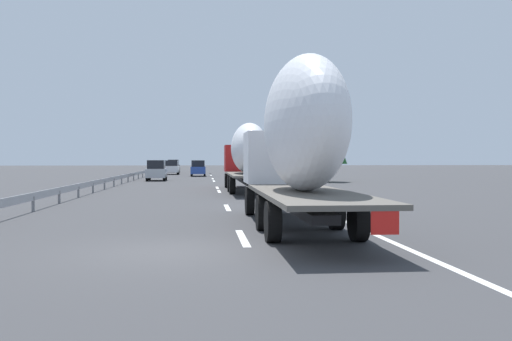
{
  "coord_description": "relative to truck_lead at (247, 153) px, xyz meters",
  "views": [
    {
      "loc": [
        -12.79,
        -0.75,
        2.1
      ],
      "look_at": [
        17.21,
        -3.61,
        1.47
      ],
      "focal_mm": 39.38,
      "sensor_mm": 36.0,
      "label": 1
    }
  ],
  "objects": [
    {
      "name": "lane_stripe_4",
      "position": [
        17.28,
        1.8,
        -2.44
      ],
      "size": [
        3.2,
        0.2,
        0.01
      ],
      "primitive_type": "cube",
      "color": "white",
      "rests_on": "ground_plane"
    },
    {
      "name": "lane_stripe_2",
      "position": [
        0.45,
        1.8,
        -2.44
      ],
      "size": [
        3.2,
        0.2,
        0.01
      ],
      "primitive_type": "cube",
      "color": "white",
      "rests_on": "ground_plane"
    },
    {
      "name": "edge_line_right",
      "position": [
        22.03,
        -1.9,
        -2.44
      ],
      "size": [
        110.0,
        0.2,
        0.01
      ],
      "primitive_type": "cube",
      "color": "white",
      "rests_on": "ground_plane"
    },
    {
      "name": "lane_stripe_6",
      "position": [
        35.67,
        1.8,
        -2.44
      ],
      "size": [
        3.2,
        0.2,
        0.01
      ],
      "primitive_type": "cube",
      "color": "white",
      "rests_on": "ground_plane"
    },
    {
      "name": "car_blue_sedan",
      "position": [
        32.56,
        3.4,
        -1.48
      ],
      "size": [
        4.79,
        1.78,
        1.93
      ],
      "color": "#28479E",
      "rests_on": "ground_plane"
    },
    {
      "name": "truck_trailing",
      "position": [
        -19.23,
        0.0,
        0.26
      ],
      "size": [
        12.72,
        2.55,
        4.98
      ],
      "color": "silver",
      "rests_on": "ground_plane"
    },
    {
      "name": "tree_1",
      "position": [
        21.67,
        -7.46,
        2.11
      ],
      "size": [
        3.06,
        3.06,
        7.53
      ],
      "color": "#472D19",
      "rests_on": "ground_plane"
    },
    {
      "name": "lane_stripe_1",
      "position": [
        -11.7,
        1.8,
        -2.44
      ],
      "size": [
        3.2,
        0.2,
        0.01
      ],
      "primitive_type": "cube",
      "color": "white",
      "rests_on": "ground_plane"
    },
    {
      "name": "road_sign",
      "position": [
        24.25,
        -3.1,
        -0.11
      ],
      "size": [
        0.1,
        0.9,
        3.4
      ],
      "color": "gray",
      "rests_on": "ground_plane"
    },
    {
      "name": "lane_stripe_8",
      "position": [
        45.1,
        1.8,
        -2.44
      ],
      "size": [
        3.2,
        0.2,
        0.01
      ],
      "primitive_type": "cube",
      "color": "white",
      "rests_on": "ground_plane"
    },
    {
      "name": "tree_4",
      "position": [
        58.63,
        -9.66,
        1.05
      ],
      "size": [
        2.67,
        2.67,
        5.55
      ],
      "color": "#472D19",
      "rests_on": "ground_plane"
    },
    {
      "name": "lane_stripe_7",
      "position": [
        44.59,
        1.8,
        -2.44
      ],
      "size": [
        3.2,
        0.2,
        0.01
      ],
      "primitive_type": "cube",
      "color": "white",
      "rests_on": "ground_plane"
    },
    {
      "name": "lane_stripe_0",
      "position": [
        -20.97,
        1.8,
        -2.44
      ],
      "size": [
        3.2,
        0.2,
        0.01
      ],
      "primitive_type": "cube",
      "color": "white",
      "rests_on": "ground_plane"
    },
    {
      "name": "car_white_van",
      "position": [
        40.59,
        7.02,
        -1.49
      ],
      "size": [
        4.78,
        1.91,
        1.89
      ],
      "color": "white",
      "rests_on": "ground_plane"
    },
    {
      "name": "tree_2",
      "position": [
        49.97,
        -9.68,
        1.62
      ],
      "size": [
        3.13,
        3.13,
        6.84
      ],
      "color": "#472D19",
      "rests_on": "ground_plane"
    },
    {
      "name": "car_silver_hatch",
      "position": [
        18.79,
        7.27,
        -1.47
      ],
      "size": [
        4.08,
        1.81,
        1.97
      ],
      "color": "#ADB2B7",
      "rests_on": "ground_plane"
    },
    {
      "name": "ground_plane",
      "position": [
        17.03,
        3.6,
        -2.45
      ],
      "size": [
        260.0,
        260.0,
        0.0
      ],
      "primitive_type": "plane",
      "color": "#38383A"
    },
    {
      "name": "truck_lead",
      "position": [
        0.0,
        0.0,
        0.0
      ],
      "size": [
        14.34,
        2.55,
        4.31
      ],
      "color": "#B21919",
      "rests_on": "ground_plane"
    },
    {
      "name": "tree_3",
      "position": [
        14.42,
        -8.47,
        1.8
      ],
      "size": [
        3.56,
        3.56,
        6.85
      ],
      "color": "#472D19",
      "rests_on": "ground_plane"
    },
    {
      "name": "car_black_suv",
      "position": [
        53.57,
        7.43,
        -1.47
      ],
      "size": [
        4.41,
        1.85,
        1.97
      ],
      "color": "black",
      "rests_on": "ground_plane"
    },
    {
      "name": "lane_stripe_5",
      "position": [
        23.69,
        1.8,
        -2.44
      ],
      "size": [
        3.2,
        0.2,
        0.01
      ],
      "primitive_type": "cube",
      "color": "white",
      "rests_on": "ground_plane"
    },
    {
      "name": "lane_stripe_3",
      "position": [
        5.05,
        1.8,
        -2.44
      ],
      "size": [
        3.2,
        0.2,
        0.01
      ],
      "primitive_type": "cube",
      "color": "white",
      "rests_on": "ground_plane"
    },
    {
      "name": "tree_0",
      "position": [
        61.21,
        -7.23,
        1.29
      ],
      "size": [
        3.37,
        3.37,
        6.16
      ],
      "color": "#472D19",
      "rests_on": "ground_plane"
    },
    {
      "name": "guardrail_median",
      "position": [
        20.03,
        9.6,
        -1.87
      ],
      "size": [
        94.0,
        0.1,
        0.76
      ],
      "color": "#9EA0A5",
      "rests_on": "ground_plane"
    }
  ]
}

